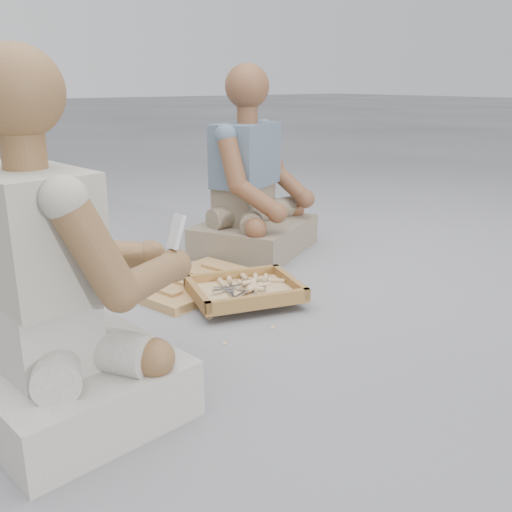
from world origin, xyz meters
TOP-DOWN VIEW (x-y plane):
  - ground at (0.00, 0.00)m, footprint 60.00×60.00m
  - carved_panel at (0.03, 0.64)m, footprint 0.66×0.51m
  - tool_tray at (0.10, 0.34)m, footprint 0.52×0.46m
  - chisel_0 at (0.17, 0.34)m, footprint 0.22×0.06m
  - chisel_1 at (0.21, 0.41)m, footprint 0.14×0.19m
  - chisel_2 at (0.24, 0.38)m, footprint 0.16×0.18m
  - chisel_3 at (0.10, 0.46)m, footprint 0.13×0.20m
  - chisel_4 at (0.17, 0.45)m, footprint 0.08×0.22m
  - chisel_5 at (0.12, 0.37)m, footprint 0.22×0.02m
  - chisel_6 at (0.11, 0.32)m, footprint 0.20×0.12m
  - chisel_7 at (0.12, 0.38)m, footprint 0.07×0.22m
  - chisel_8 at (0.05, 0.43)m, footprint 0.09×0.21m
  - chisel_9 at (0.25, 0.35)m, footprint 0.17×0.17m
  - chisel_10 at (0.09, 0.29)m, footprint 0.21×0.10m
  - chisel_11 at (0.11, 0.31)m, footprint 0.17×0.17m
  - wood_chip_0 at (0.34, 0.55)m, footprint 0.02×0.02m
  - wood_chip_1 at (0.04, 0.07)m, footprint 0.02×0.02m
  - wood_chip_2 at (0.13, 0.40)m, footprint 0.02×0.02m
  - wood_chip_3 at (-0.19, 0.06)m, footprint 0.02×0.02m
  - wood_chip_4 at (0.05, 0.51)m, footprint 0.02×0.02m
  - wood_chip_5 at (-0.11, 0.29)m, footprint 0.02×0.02m
  - wood_chip_6 at (0.42, 0.31)m, footprint 0.02×0.02m
  - wood_chip_7 at (0.02, 0.59)m, footprint 0.02×0.02m
  - craftsman at (-0.78, 0.01)m, footprint 0.70×0.70m
  - companion at (0.60, 0.96)m, footprint 0.80×0.74m
  - mobile_phone at (-0.41, -0.01)m, footprint 0.05×0.05m

SIDE VIEW (x-z plane):
  - ground at x=0.00m, z-range 0.00..0.00m
  - wood_chip_0 at x=0.34m, z-range 0.00..0.00m
  - wood_chip_1 at x=0.04m, z-range 0.00..0.00m
  - wood_chip_2 at x=0.13m, z-range 0.00..0.00m
  - wood_chip_3 at x=-0.19m, z-range 0.00..0.00m
  - wood_chip_4 at x=0.05m, z-range 0.00..0.00m
  - wood_chip_5 at x=-0.11m, z-range 0.00..0.00m
  - wood_chip_6 at x=0.42m, z-range 0.00..0.00m
  - wood_chip_7 at x=0.02m, z-range 0.00..0.00m
  - carved_panel at x=0.03m, z-range 0.00..0.04m
  - tool_tray at x=0.10m, z-range 0.03..0.09m
  - chisel_7 at x=0.12m, z-range 0.05..0.07m
  - chisel_0 at x=0.17m, z-range 0.05..0.07m
  - chisel_2 at x=0.24m, z-range 0.05..0.08m
  - chisel_9 at x=0.25m, z-range 0.05..0.08m
  - chisel_1 at x=0.21m, z-range 0.06..0.08m
  - chisel_3 at x=0.10m, z-range 0.06..0.08m
  - chisel_11 at x=0.11m, z-range 0.06..0.08m
  - chisel_8 at x=0.05m, z-range 0.06..0.08m
  - chisel_6 at x=0.11m, z-range 0.06..0.08m
  - chisel_4 at x=0.17m, z-range 0.06..0.08m
  - chisel_5 at x=0.12m, z-range 0.07..0.09m
  - chisel_10 at x=0.09m, z-range 0.07..0.09m
  - companion at x=0.60m, z-range -0.17..0.83m
  - craftsman at x=-0.78m, z-range -0.16..0.84m
  - mobile_phone at x=-0.41m, z-range 0.42..0.52m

